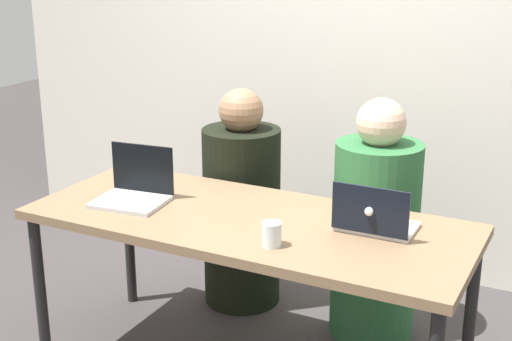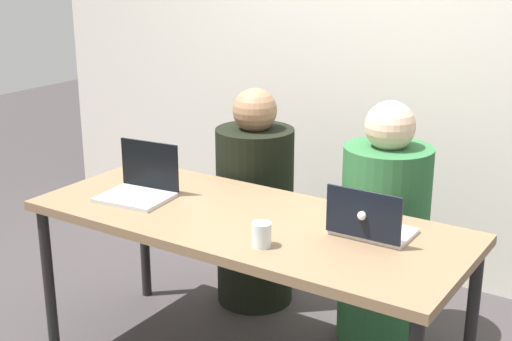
% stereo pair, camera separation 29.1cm
% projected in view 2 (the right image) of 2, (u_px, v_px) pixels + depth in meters
% --- Properties ---
extents(back_wall, '(4.75, 0.10, 2.49)m').
position_uv_depth(back_wall, '(388.00, 52.00, 3.87)').
color(back_wall, silver).
rests_on(back_wall, ground).
extents(desk, '(1.83, 0.74, 0.74)m').
position_uv_depth(desk, '(246.00, 231.00, 2.93)').
color(desk, '#7E6145').
rests_on(desk, ground).
extents(person_on_left, '(0.46, 0.46, 1.13)m').
position_uv_depth(person_on_left, '(255.00, 209.00, 3.65)').
color(person_on_left, black).
rests_on(person_on_left, ground).
extents(person_on_right, '(0.50, 0.50, 1.15)m').
position_uv_depth(person_on_right, '(384.00, 238.00, 3.28)').
color(person_on_right, '#2B6437').
rests_on(person_on_right, ground).
extents(laptop_back_right, '(0.30, 0.24, 0.20)m').
position_uv_depth(laptop_back_right, '(370.00, 225.00, 2.71)').
color(laptop_back_right, silver).
rests_on(laptop_back_right, desk).
extents(laptop_front_left, '(0.32, 0.29, 0.23)m').
position_uv_depth(laptop_front_left, '(140.00, 186.00, 3.13)').
color(laptop_front_left, '#B4B5B8').
rests_on(laptop_front_left, desk).
extents(water_glass_right, '(0.07, 0.07, 0.09)m').
position_uv_depth(water_glass_right, '(262.00, 236.00, 2.62)').
color(water_glass_right, silver).
rests_on(water_glass_right, desk).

